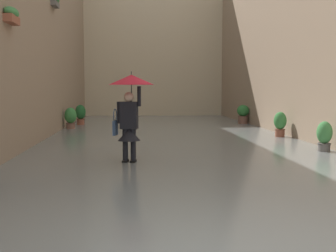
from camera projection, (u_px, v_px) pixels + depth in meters
The scene contains 11 objects.
ground_plane at pixel (169, 137), 14.71m from camera, with size 60.00×60.00×0.00m, color #605B56.
flood_water at pixel (169, 136), 14.70m from camera, with size 8.93×27.38×0.06m, color slate.
building_facade_left at pixel (312, 5), 14.69m from camera, with size 2.04×25.38×9.15m.
building_facade_right at pixel (18, 3), 13.90m from camera, with size 2.04×25.38×8.95m.
building_facade_far at pixel (153, 39), 25.79m from camera, with size 11.73×1.80×9.31m, color beige.
person_wading at pixel (130, 100), 9.36m from camera, with size 1.00×1.00×2.07m.
potted_plant_mid_right at pixel (71, 118), 17.18m from camera, with size 0.49×0.49×0.91m.
potted_plant_mid_left at pixel (280, 124), 14.33m from camera, with size 0.42×0.42×0.90m.
potted_plant_far_right at pixel (80, 114), 19.01m from camera, with size 0.46×0.46×0.95m.
potted_plant_near_left at pixel (243, 114), 19.56m from camera, with size 0.55×0.55×0.92m.
potted_plant_far_left at pixel (324, 136), 11.06m from camera, with size 0.40×0.40×0.84m.
Camera 1 is at (1.22, 3.87, 1.71)m, focal length 45.47 mm.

